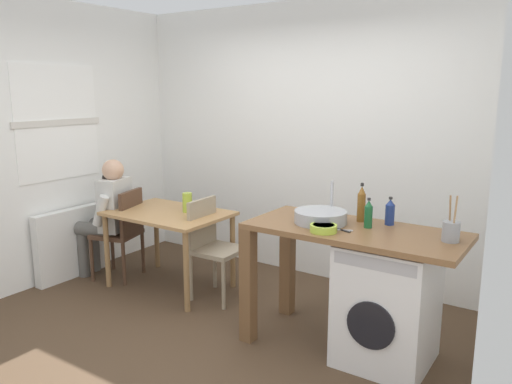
# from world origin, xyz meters

# --- Properties ---
(ground_plane) EXTENTS (5.46, 5.46, 0.00)m
(ground_plane) POSITION_xyz_m (0.00, 0.00, 0.00)
(ground_plane) COLOR #4C3826
(wall_back) EXTENTS (4.60, 0.10, 2.70)m
(wall_back) POSITION_xyz_m (0.00, 1.75, 1.35)
(wall_back) COLOR white
(wall_back) RESTS_ON ground_plane
(wall_window_side) EXTENTS (0.12, 3.80, 2.70)m
(wall_window_side) POSITION_xyz_m (-2.15, 0.00, 1.35)
(wall_window_side) COLOR white
(wall_window_side) RESTS_ON ground_plane
(radiator) EXTENTS (0.10, 0.80, 0.70)m
(radiator) POSITION_xyz_m (-2.02, 0.30, 0.35)
(radiator) COLOR white
(radiator) RESTS_ON ground_plane
(dining_table) EXTENTS (1.10, 0.76, 0.74)m
(dining_table) POSITION_xyz_m (-1.01, 0.65, 0.64)
(dining_table) COLOR tan
(dining_table) RESTS_ON ground_plane
(chair_person_seat) EXTENTS (0.50, 0.50, 0.90)m
(chair_person_seat) POSITION_xyz_m (-1.56, 0.57, 0.51)
(chair_person_seat) COLOR #4C3323
(chair_person_seat) RESTS_ON ground_plane
(chair_opposite) EXTENTS (0.41, 0.41, 0.90)m
(chair_opposite) POSITION_xyz_m (-0.54, 0.70, 0.51)
(chair_opposite) COLOR gray
(chair_opposite) RESTS_ON ground_plane
(seated_person) EXTENTS (0.55, 0.54, 1.20)m
(seated_person) POSITION_xyz_m (-1.72, 0.53, 0.67)
(seated_person) COLOR #595651
(seated_person) RESTS_ON ground_plane
(kitchen_counter) EXTENTS (1.50, 0.68, 0.92)m
(kitchen_counter) POSITION_xyz_m (0.69, 0.49, 0.76)
(kitchen_counter) COLOR brown
(kitchen_counter) RESTS_ON ground_plane
(washing_machine) EXTENTS (0.60, 0.61, 0.86)m
(washing_machine) POSITION_xyz_m (1.17, 0.48, 0.43)
(washing_machine) COLOR white
(washing_machine) RESTS_ON ground_plane
(sink_basin) EXTENTS (0.38, 0.38, 0.09)m
(sink_basin) POSITION_xyz_m (0.64, 0.49, 0.97)
(sink_basin) COLOR #9EA0A5
(sink_basin) RESTS_ON kitchen_counter
(tap) EXTENTS (0.02, 0.02, 0.28)m
(tap) POSITION_xyz_m (0.64, 0.67, 1.06)
(tap) COLOR #B2B2B7
(tap) RESTS_ON kitchen_counter
(bottle_tall_green) EXTENTS (0.06, 0.06, 0.29)m
(bottle_tall_green) POSITION_xyz_m (0.87, 0.69, 1.05)
(bottle_tall_green) COLOR brown
(bottle_tall_green) RESTS_ON kitchen_counter
(bottle_squat_brown) EXTENTS (0.06, 0.06, 0.21)m
(bottle_squat_brown) POSITION_xyz_m (0.98, 0.55, 1.02)
(bottle_squat_brown) COLOR #19592D
(bottle_squat_brown) RESTS_ON kitchen_counter
(bottle_clear_small) EXTENTS (0.07, 0.07, 0.20)m
(bottle_clear_small) POSITION_xyz_m (1.08, 0.71, 1.01)
(bottle_clear_small) COLOR navy
(bottle_clear_small) RESTS_ON kitchen_counter
(mixing_bowl) EXTENTS (0.18, 0.18, 0.05)m
(mixing_bowl) POSITION_xyz_m (0.77, 0.29, 0.95)
(mixing_bowl) COLOR #A8C63D
(mixing_bowl) RESTS_ON kitchen_counter
(utensil_crock) EXTENTS (0.11, 0.11, 0.30)m
(utensil_crock) POSITION_xyz_m (1.54, 0.54, 0.99)
(utensil_crock) COLOR gray
(utensil_crock) RESTS_ON kitchen_counter
(vase) EXTENTS (0.09, 0.09, 0.18)m
(vase) POSITION_xyz_m (-0.86, 0.75, 0.83)
(vase) COLOR #A8C63D
(vase) RESTS_ON dining_table
(scissors) EXTENTS (0.15, 0.06, 0.01)m
(scissors) POSITION_xyz_m (0.86, 0.39, 0.92)
(scissors) COLOR #B2B2B7
(scissors) RESTS_ON kitchen_counter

